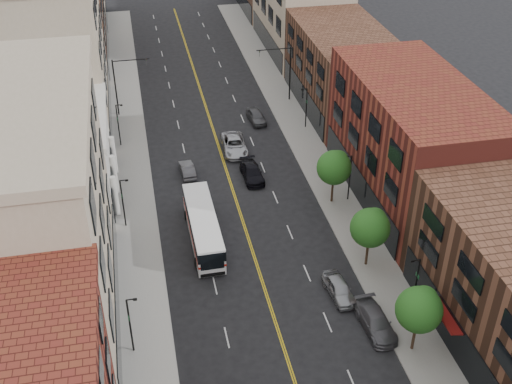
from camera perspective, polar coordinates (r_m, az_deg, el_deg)
sidewalk_left at (r=71.23m, az=-10.99°, el=2.26°), size 4.00×110.00×0.15m
sidewalk_right at (r=73.68m, az=4.69°, el=3.92°), size 4.00×110.00×0.15m
bldg_l_tanoffice at (r=48.54m, az=-19.23°, el=-2.75°), size 10.00×22.00×18.00m
bldg_l_white at (r=66.31m, az=-17.23°, el=2.73°), size 10.00×14.00×8.00m
bldg_l_far_a at (r=79.65m, az=-17.22°, el=11.94°), size 10.00×20.00×18.00m
bldg_l_far_b at (r=99.02m, az=-16.49°, el=15.20°), size 10.00×20.00×15.00m
bldg_r_mid at (r=64.18m, az=13.64°, el=4.34°), size 10.00×22.00×12.00m
bldg_r_far_a at (r=82.10m, az=7.72°, el=10.74°), size 10.00×20.00×10.00m
bldg_r_far_b at (r=100.31m, az=3.92°, el=16.36°), size 10.00×22.00×14.00m
tree_r_1 at (r=47.81m, az=14.36°, el=-9.96°), size 3.40×3.40×5.59m
tree_r_2 at (r=54.74m, az=10.17°, el=-3.03°), size 3.40×3.40×5.59m
tree_r_3 at (r=62.50m, az=7.02°, el=2.27°), size 3.40×3.40×5.59m
lamp_l_1 at (r=47.83m, az=-11.11°, el=-11.32°), size 0.81×0.55×5.05m
lamp_l_2 at (r=60.38m, az=-11.73°, el=-0.75°), size 0.81×0.55×5.05m
lamp_l_3 at (r=74.28m, az=-12.13°, el=6.04°), size 0.81×0.55×5.05m
lamp_r_1 at (r=51.73m, az=14.02°, el=-7.72°), size 0.81×0.55×5.05m
lamp_r_2 at (r=63.52m, az=8.31°, el=1.49°), size 0.81×0.55×5.05m
lamp_r_3 at (r=76.84m, az=4.47°, el=7.66°), size 0.81×0.55×5.05m
signal_mast_left at (r=80.83m, az=-11.93°, el=9.68°), size 4.49×0.18×7.20m
signal_mast_right at (r=83.05m, az=2.56°, el=11.02°), size 4.49×0.18×7.20m
city_bus at (r=58.39m, az=-4.73°, el=-2.98°), size 2.73×11.02×2.82m
car_parked_mid at (r=51.04m, az=10.62°, el=-11.28°), size 2.26×5.07×1.44m
car_parked_far at (r=53.38m, az=7.41°, el=-8.51°), size 2.14×4.48×1.48m
car_lane_behind at (r=68.64m, az=-6.12°, el=2.00°), size 1.59×3.98×1.29m
car_lane_a at (r=67.58m, az=-0.36°, el=1.73°), size 2.13×4.94×1.42m
car_lane_b at (r=72.65m, az=-1.94°, el=4.22°), size 2.85×5.85×1.60m
car_lane_c at (r=79.11m, az=0.01°, el=6.75°), size 2.12×4.48×1.48m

